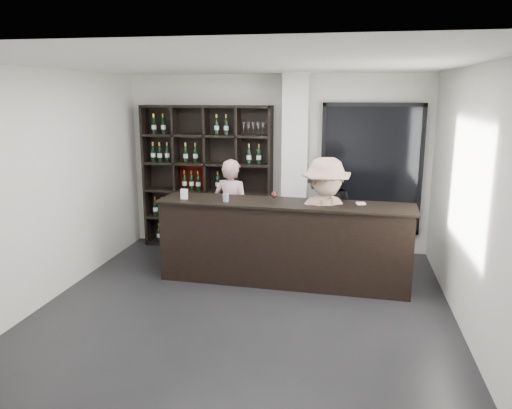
% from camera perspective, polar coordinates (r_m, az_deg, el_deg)
% --- Properties ---
extents(floor, '(5.00, 5.50, 0.01)m').
position_cam_1_polar(floor, '(6.17, -1.54, -12.33)').
color(floor, black).
rests_on(floor, ground).
extents(wine_shelf, '(2.20, 0.35, 2.40)m').
position_cam_1_polar(wine_shelf, '(8.48, -5.59, 3.09)').
color(wine_shelf, black).
rests_on(wine_shelf, floor).
extents(structural_column, '(0.40, 0.40, 2.90)m').
position_cam_1_polar(structural_column, '(8.06, 4.52, 4.41)').
color(structural_column, silver).
rests_on(structural_column, floor).
extents(glass_panel, '(1.60, 0.08, 2.10)m').
position_cam_1_polar(glass_panel, '(8.25, 13.01, 3.97)').
color(glass_panel, black).
rests_on(glass_panel, floor).
extents(tasting_counter, '(3.48, 0.72, 1.15)m').
position_cam_1_polar(tasting_counter, '(6.92, 3.18, -4.36)').
color(tasting_counter, black).
rests_on(tasting_counter, floor).
extents(taster_pink, '(0.67, 0.51, 1.62)m').
position_cam_1_polar(taster_pink, '(7.73, -2.81, -0.74)').
color(taster_pink, '#C79695').
rests_on(taster_pink, floor).
extents(taster_black, '(0.76, 0.61, 1.48)m').
position_cam_1_polar(taster_black, '(8.08, 8.61, -0.78)').
color(taster_black, black).
rests_on(taster_black, floor).
extents(customer, '(1.29, 0.95, 1.78)m').
position_cam_1_polar(customer, '(6.71, 7.83, -2.21)').
color(customer, tan).
rests_on(customer, floor).
extents(wine_glass, '(0.09, 0.09, 0.19)m').
position_cam_1_polar(wine_glass, '(6.65, 2.08, 0.90)').
color(wine_glass, white).
rests_on(wine_glass, tasting_counter).
extents(spit_cup, '(0.11, 0.11, 0.11)m').
position_cam_1_polar(spit_cup, '(6.79, -3.46, 0.78)').
color(spit_cup, silver).
rests_on(spit_cup, tasting_counter).
extents(napkin_stack, '(0.13, 0.13, 0.02)m').
position_cam_1_polar(napkin_stack, '(6.79, 11.89, 0.13)').
color(napkin_stack, white).
rests_on(napkin_stack, tasting_counter).
extents(card_stand, '(0.09, 0.05, 0.14)m').
position_cam_1_polar(card_stand, '(7.02, -8.21, 1.19)').
color(card_stand, white).
rests_on(card_stand, tasting_counter).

